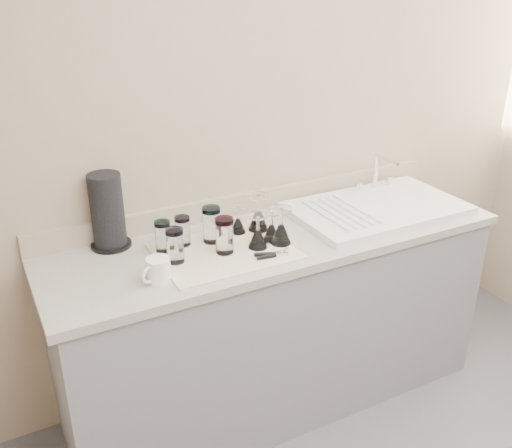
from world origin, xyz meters
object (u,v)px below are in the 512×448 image
goblet_extra (281,231)px  paper_towel_roll (107,212)px  tumbler_magenta (175,245)px  white_mug (158,270)px  can_opener (272,255)px  tumbler_teal (163,236)px  tumbler_lavender (225,235)px  tumbler_cyan (183,231)px  tumbler_purple (212,224)px  goblet_front_right (272,231)px  goblet_back_left (238,224)px  goblet_front_left (258,236)px  sink_unit (377,208)px  goblet_back_right (258,218)px

goblet_extra → paper_towel_roll: 0.72m
tumbler_magenta → white_mug: tumbler_magenta is taller
tumbler_magenta → goblet_extra: 0.46m
tumbler_magenta → can_opener: size_ratio=1.05×
tumbler_magenta → goblet_extra: goblet_extra is taller
tumbler_teal → tumbler_lavender: (0.22, -0.13, 0.01)m
tumbler_cyan → tumbler_magenta: bearing=-122.3°
tumbler_purple → paper_towel_roll: 0.43m
tumbler_purple → paper_towel_roll: size_ratio=0.49×
tumbler_teal → paper_towel_roll: size_ratio=0.41×
tumbler_purple → can_opener: bearing=-56.9°
tumbler_cyan → tumbler_purple: size_ratio=0.82×
can_opener → paper_towel_roll: 0.70m
goblet_front_right → can_opener: 0.16m
goblet_back_left → white_mug: 0.50m
paper_towel_roll → goblet_front_left: bearing=-30.2°
sink_unit → tumbler_cyan: size_ratio=6.43×
goblet_back_left → goblet_front_right: (0.09, -0.14, 0.00)m
goblet_extra → sink_unit: bearing=9.2°
goblet_front_left → goblet_extra: (0.10, -0.01, 0.00)m
tumbler_teal → can_opener: (0.37, -0.26, -0.06)m
can_opener → goblet_front_left: bearing=95.7°
goblet_extra → white_mug: bearing=-174.7°
sink_unit → tumbler_lavender: sink_unit is taller
sink_unit → goblet_extra: 0.60m
sink_unit → tumbler_teal: 1.06m
tumbler_teal → can_opener: size_ratio=0.97×
tumbler_cyan → goblet_front_left: goblet_front_left is taller
tumbler_magenta → goblet_front_right: bearing=-1.1°
tumbler_cyan → goblet_back_right: size_ratio=0.78×
tumbler_teal → goblet_front_left: goblet_front_left is taller
goblet_front_left → white_mug: goblet_front_left is taller
goblet_extra → can_opener: bearing=-136.1°
tumbler_cyan → tumbler_lavender: bearing=-49.0°
tumbler_teal → tumbler_cyan: 0.09m
goblet_back_right → goblet_front_left: (-0.08, -0.15, -0.01)m
tumbler_lavender → tumbler_purple: bearing=92.8°
white_mug → tumbler_purple: bearing=33.3°
goblet_front_right → paper_towel_roll: (-0.62, 0.28, 0.10)m
tumbler_cyan → tumbler_magenta: 0.15m
goblet_front_left → paper_towel_roll: size_ratio=0.46×
white_mug → tumbler_teal: bearing=65.9°
goblet_back_right → tumbler_purple: bearing=-176.6°
paper_towel_roll → tumbler_teal: bearing=-41.8°
tumbler_cyan → goblet_front_left: (0.27, -0.17, -0.01)m
tumbler_magenta → goblet_back_right: (0.43, 0.11, -0.02)m
goblet_front_right → tumbler_teal: bearing=164.6°
tumbler_cyan → goblet_front_left: bearing=-31.9°
white_mug → goblet_extra: bearing=5.3°
tumbler_lavender → tumbler_cyan: bearing=131.0°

